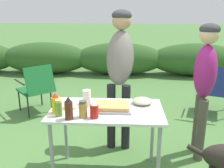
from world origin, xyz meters
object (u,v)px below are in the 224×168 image
Objects in this scene: standing_person_in_olive_jacket at (120,61)px; plate_stack at (71,105)px; camp_chair_near_hedge at (36,87)px; standing_person_in_dark_puffer at (205,77)px; mixing_bowl at (142,101)px; relish_jar at (59,108)px; mustard_bottle at (56,103)px; paper_cup_stack at (87,98)px; food_tray at (112,107)px; ketchup_bottle at (94,110)px; folding_table at (107,116)px; spice_jar at (83,109)px; bbq_sauce_bottle at (69,109)px; camp_chair_green_behind_table at (215,88)px.

plate_stack is at bearing -121.76° from standing_person_in_olive_jacket.
standing_person_in_dark_puffer is at bearing -68.29° from camp_chair_near_hedge.
camp_chair_near_hedge reaches higher than mixing_bowl.
mustard_bottle is (-0.05, 0.07, 0.02)m from relish_jar.
paper_cup_stack is 0.32m from mustard_bottle.
food_tray is 0.26m from ketchup_bottle.
ketchup_bottle is (-0.09, -0.21, 0.15)m from folding_table.
paper_cup_stack reaches higher than relish_jar.
folding_table is 0.38m from plate_stack.
paper_cup_stack is 0.86× the size of mustard_bottle.
ketchup_bottle is at bearing -98.02° from standing_person_in_olive_jacket.
relish_jar is 0.99× the size of spice_jar.
bbq_sauce_bottle is 1.33× the size of spice_jar.
folding_table is 5.53× the size of mustard_bottle.
plate_stack is 0.13× the size of standing_person_in_dark_puffer.
bbq_sauce_bottle reaches higher than spice_jar.
ketchup_bottle is (0.11, -0.28, -0.01)m from paper_cup_stack.
relish_jar is at bearing -156.95° from folding_table.
camp_chair_green_behind_table is (1.62, 1.65, -0.20)m from folding_table.
folding_table is 0.27m from ketchup_bottle.
bbq_sauce_bottle reaches higher than camp_chair_near_hedge.
plate_stack is at bearing 136.53° from ketchup_bottle.
camp_chair_green_behind_table is at bearing 49.47° from mixing_bowl.
paper_cup_stack is 0.20× the size of camp_chair_green_behind_table.
mixing_bowl is 0.79m from bbq_sauce_bottle.
relish_jar is 2.77m from camp_chair_green_behind_table.
camp_chair_green_behind_table is (1.98, 1.60, -0.29)m from plate_stack.
plate_stack is (-0.36, 0.05, 0.09)m from folding_table.
food_tray reaches higher than plate_stack.
mixing_bowl is at bearing -82.74° from camp_chair_near_hedge.
mixing_bowl is 0.25× the size of camp_chair_green_behind_table.
folding_table is at bearing -178.01° from food_tray.
plate_stack is 1.79m from camp_chair_near_hedge.
bbq_sauce_bottle is 0.25× the size of camp_chair_green_behind_table.
bbq_sauce_bottle is at bearing -169.99° from ketchup_bottle.
food_tray is at bearing 38.41° from spice_jar.
mustard_bottle is 0.20m from bbq_sauce_bottle.
standing_person_in_dark_puffer reaches higher than folding_table.
standing_person_in_olive_jacket is (0.32, 0.61, 0.26)m from paper_cup_stack.
food_tray is (0.05, 0.00, 0.10)m from folding_table.
mixing_bowl is 1.31× the size of spice_jar.
mustard_bottle is 0.12× the size of standing_person_in_olive_jacket.
camp_chair_near_hedge is at bearing 152.72° from standing_person_in_olive_jacket.
bbq_sauce_bottle is at bearing -157.42° from spice_jar.
paper_cup_stack is (-0.20, 0.07, 0.16)m from folding_table.
ketchup_bottle is (-0.45, -0.37, 0.04)m from mixing_bowl.
standing_person_in_olive_jacket is at bearing -100.24° from standing_person_in_dark_puffer.
mixing_bowl is 0.25× the size of camp_chair_near_hedge.
bbq_sauce_bottle reaches higher than paper_cup_stack.
paper_cup_stack is 1.06× the size of ketchup_bottle.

